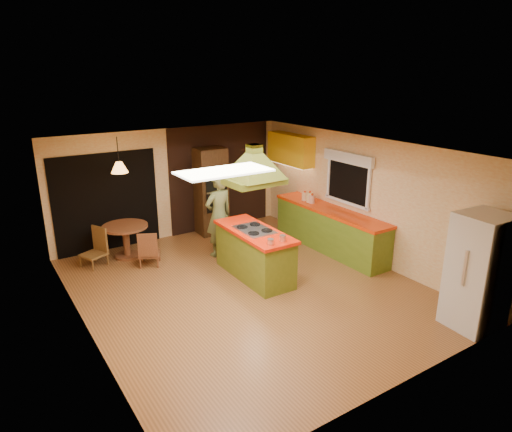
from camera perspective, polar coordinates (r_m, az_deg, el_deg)
ground at (r=8.28m, az=-1.01°, el=-8.97°), size 6.50×6.50×0.00m
room_walls at (r=7.79m, az=-1.06°, el=-0.75°), size 5.50×6.50×6.50m
ceiling_plane at (r=7.48m, az=-1.12°, el=8.35°), size 6.50×6.50×0.00m
brick_panel at (r=11.09m, az=-4.47°, el=4.89°), size 2.64×0.03×2.50m
nook_opening at (r=10.16m, az=-18.16°, el=1.64°), size 2.20×0.03×2.10m
right_counter at (r=9.92m, az=9.18°, el=-1.63°), size 0.62×3.05×0.92m
upper_cabinets at (r=10.81m, az=4.33°, el=8.34°), size 0.34×1.40×0.70m
window_right at (r=9.59m, az=11.47°, el=5.70°), size 0.12×1.35×1.06m
fluor_panel at (r=5.92m, az=-3.99°, el=5.58°), size 1.20×0.60×0.03m
kitchen_island at (r=8.54m, az=-0.20°, el=-4.64°), size 0.77×1.86×0.94m
range_hood at (r=8.02m, az=-0.21°, el=7.20°), size 1.00×0.73×0.79m
man at (r=9.40m, az=-4.68°, el=0.10°), size 0.68×0.49×1.75m
refrigerator at (r=7.54m, az=26.11°, el=-6.27°), size 0.78×0.74×1.78m
wall_oven at (r=10.71m, az=-5.68°, el=3.11°), size 0.70×0.63×2.04m
dining_table at (r=9.77m, az=-15.97°, el=-2.28°), size 0.92×0.92×0.70m
chair_left at (r=9.55m, az=-19.73°, el=-3.77°), size 0.56×0.56×0.77m
chair_near at (r=9.30m, az=-13.22°, el=-3.89°), size 0.54×0.54×0.73m
pendant_lamp at (r=9.39m, az=-16.71°, el=5.85°), size 0.43×0.43×0.21m
canister_large at (r=10.17m, az=6.73°, el=2.32°), size 0.18×0.18×0.22m
canister_medium at (r=10.30m, az=6.11°, el=2.45°), size 0.14×0.14×0.18m
canister_small at (r=10.12m, az=6.98°, el=2.12°), size 0.17×0.17×0.18m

